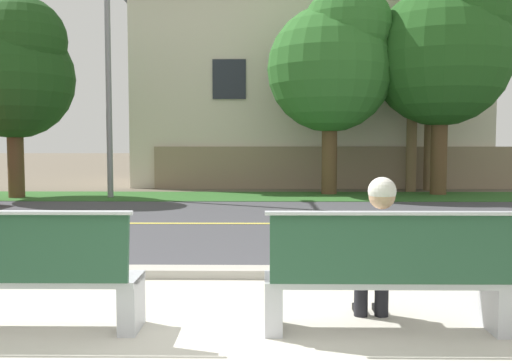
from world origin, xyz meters
The scene contains 15 objects.
ground_plane centered at (0.00, 8.00, 0.00)m, with size 140.00×140.00×0.00m, color #665B4C.
sidewalk_pavement centered at (0.00, 0.40, 0.01)m, with size 44.00×3.60×0.01m, color beige.
curb_edge centered at (0.00, 2.35, 0.06)m, with size 44.00×0.30×0.11m, color #ADA89E.
street_asphalt centered at (0.00, 6.50, 0.00)m, with size 52.00×8.00×0.01m, color #424247.
road_centre_line centered at (0.00, 6.50, 0.01)m, with size 48.00×0.14×0.01m, color #E0CC4C.
far_verge_grass centered at (0.00, 11.83, 0.01)m, with size 48.00×2.80×0.02m, color #2D6026.
bench_left centered at (-1.47, 0.48, 0.46)m, with size 1.93×0.48×1.01m.
bench_right centered at (1.47, 0.48, 0.46)m, with size 1.93×0.48×1.01m.
seated_person_white centered at (1.44, 0.65, 0.68)m, with size 0.52×0.68×1.25m.
streetlamp centered at (-3.75, 11.62, 4.27)m, with size 0.24×2.10×7.51m.
shade_tree_far_left centered at (-6.25, 11.35, 3.52)m, with size 3.29×3.29×5.42m.
shade_tree_left centered at (2.56, 12.49, 3.94)m, with size 3.67×3.67×6.06m.
shade_tree_centre centered at (5.77, 12.39, 4.31)m, with size 4.02×4.02×6.63m.
garden_wall centered at (3.39, 14.63, 0.70)m, with size 13.00×0.36×1.40m, color gray.
house_across_street centered at (2.11, 17.83, 3.63)m, with size 13.13×6.91×7.18m.
Camera 1 is at (0.49, -3.83, 1.52)m, focal length 38.92 mm.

